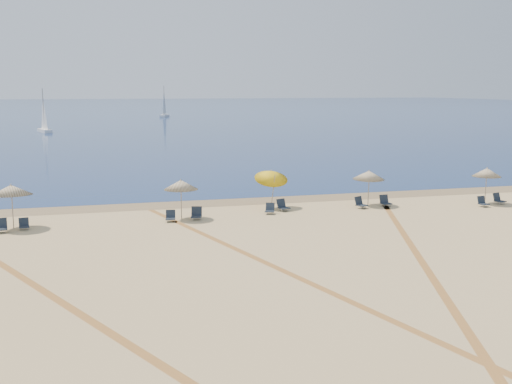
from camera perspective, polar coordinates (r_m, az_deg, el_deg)
ground at (r=18.85m, az=15.79°, el=-14.10°), size 160.00×160.00×0.00m
ocean at (r=240.08m, az=-12.38°, el=7.82°), size 500.00×500.00×0.00m
wet_sand at (r=40.51m, az=-1.41°, el=-0.87°), size 500.00×500.00×0.00m
umbrella_1 at (r=34.90m, az=-22.24°, el=0.17°), size 2.25×2.27×2.46m
umbrella_2 at (r=34.98m, az=-7.15°, el=0.69°), size 1.99×1.99×2.36m
umbrella_3 at (r=37.88m, az=1.48°, el=1.62°), size 2.12×2.17×2.77m
umbrella_4 at (r=39.43m, az=10.67°, el=1.60°), size 2.05×2.07×2.34m
umbrella_5 at (r=42.13m, az=21.07°, el=1.75°), size 1.87×1.87×2.43m
chair_1 at (r=34.50m, az=-23.06°, el=-3.02°), size 0.70×0.79×0.73m
chair_2 at (r=34.75m, az=-21.17°, el=-2.89°), size 0.60×0.67×0.62m
chair_3 at (r=34.68m, az=-8.12°, el=-2.32°), size 0.63×0.71×0.65m
chair_4 at (r=35.02m, az=-5.67°, el=-2.09°), size 0.75×0.83×0.73m
chair_5 at (r=36.43m, az=1.33°, el=-1.63°), size 0.74×0.79×0.65m
chair_6 at (r=37.32m, az=2.54°, el=-1.31°), size 0.81×0.87×0.73m
chair_7 at (r=38.72m, az=9.88°, el=-1.04°), size 0.84×0.89×0.72m
chair_8 at (r=39.68m, az=12.15°, el=-0.86°), size 0.65×0.74×0.72m
chair_9 at (r=41.30m, az=20.73°, el=-0.90°), size 0.60×0.69×0.66m
chair_10 at (r=42.63m, az=22.04°, el=-0.63°), size 0.76×0.83×0.71m
sailboat_0 at (r=161.62m, az=-8.70°, el=7.94°), size 3.13×5.64×8.17m
sailboat_1 at (r=110.15m, az=-19.49°, el=6.54°), size 2.88×5.16×7.48m
tire_tracks at (r=25.50m, az=-0.98°, el=-7.33°), size 53.15×39.15×0.00m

